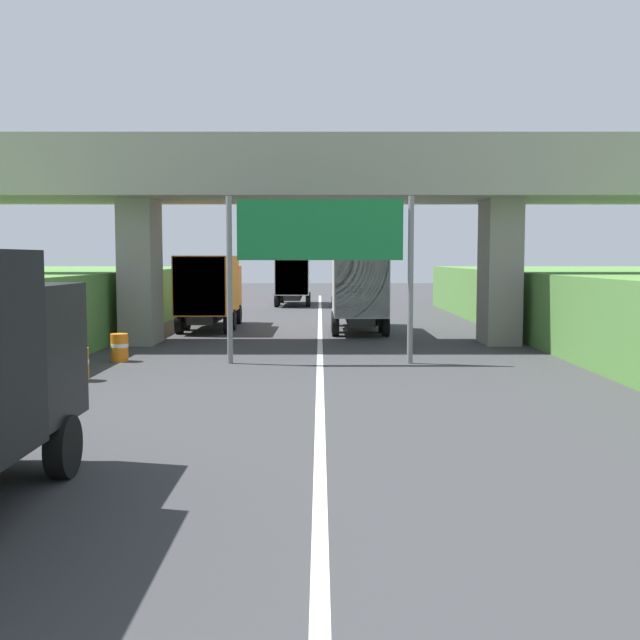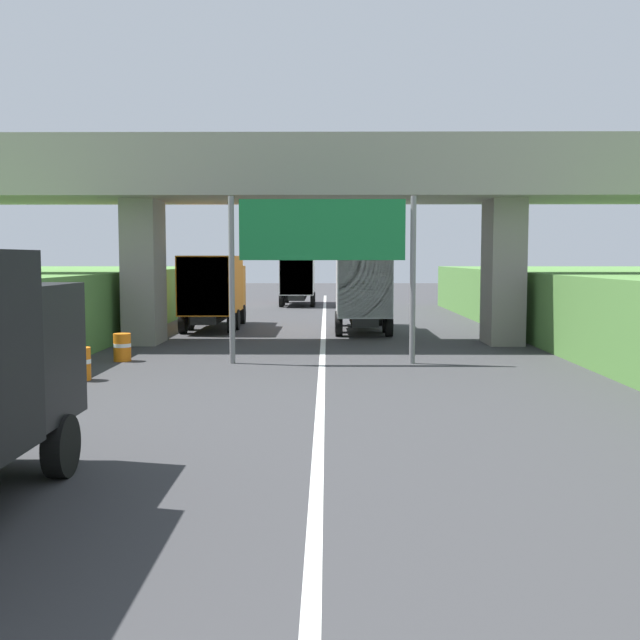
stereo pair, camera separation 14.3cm
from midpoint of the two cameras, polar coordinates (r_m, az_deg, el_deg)
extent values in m
cube|color=white|center=(23.64, -0.17, -3.37)|extent=(0.20, 86.51, 0.01)
cube|color=gray|center=(29.35, -0.14, 10.17)|extent=(40.00, 4.80, 1.10)
cube|color=gray|center=(27.28, -0.15, 12.91)|extent=(40.00, 0.36, 1.10)
cube|color=gray|center=(31.68, -0.13, 11.77)|extent=(40.00, 0.36, 1.10)
cube|color=gray|center=(30.06, -13.61, 3.54)|extent=(1.30, 2.20, 5.57)
cube|color=gray|center=(30.03, 13.36, 3.55)|extent=(1.30, 2.20, 5.57)
cylinder|color=slate|center=(23.80, -7.06, 3.00)|extent=(0.18, 0.18, 5.27)
cylinder|color=slate|center=(23.79, 6.72, 3.01)|extent=(0.18, 0.18, 5.27)
cube|color=#167238|center=(23.63, -0.17, 6.87)|extent=(5.20, 0.12, 1.90)
cube|color=white|center=(23.62, -0.17, 6.87)|extent=(4.89, 0.01, 1.67)
cube|color=black|center=(35.94, -8.33, 0.40)|extent=(1.10, 7.30, 0.36)
cube|color=orange|center=(38.44, -7.80, 2.52)|extent=(2.10, 2.10, 2.10)
cube|color=#2D3842|center=(39.44, -7.60, 3.02)|extent=(1.89, 0.06, 0.90)
cube|color=orange|center=(34.82, -8.61, 2.70)|extent=(2.30, 5.20, 2.60)
cube|color=#AC5B13|center=(32.27, -9.30, 2.54)|extent=(2.21, 0.04, 2.50)
cylinder|color=black|center=(38.66, -9.20, 0.43)|extent=(0.30, 0.96, 0.96)
cylinder|color=black|center=(38.40, -6.34, 0.43)|extent=(0.30, 0.96, 0.96)
cylinder|color=black|center=(33.69, -10.74, -0.22)|extent=(0.30, 0.96, 0.96)
cylinder|color=black|center=(33.36, -7.13, -0.22)|extent=(0.30, 0.96, 0.96)
cylinder|color=black|center=(35.35, -10.23, 0.02)|extent=(0.30, 0.96, 0.96)
cylinder|color=black|center=(35.03, -6.79, 0.02)|extent=(0.30, 0.96, 0.96)
cube|color=black|center=(34.53, 2.77, 0.27)|extent=(1.10, 7.30, 0.36)
cube|color=#B2B5B7|center=(37.05, 2.58, 2.48)|extent=(2.10, 2.10, 2.10)
cube|color=#2D3842|center=(38.06, 2.52, 2.99)|extent=(1.89, 0.06, 0.90)
cube|color=#B2B5B7|center=(33.40, 2.86, 2.67)|extent=(2.30, 5.20, 2.60)
cube|color=gray|center=(30.82, 3.10, 2.50)|extent=(2.21, 0.04, 2.50)
cylinder|color=black|center=(37.10, 1.08, 0.31)|extent=(0.30, 0.96, 0.96)
cylinder|color=black|center=(37.19, 4.07, 0.31)|extent=(0.30, 0.96, 0.96)
cylinder|color=black|center=(32.04, 1.07, -0.39)|extent=(0.30, 0.96, 0.96)
cylinder|color=black|center=(32.15, 4.88, -0.39)|extent=(0.30, 0.96, 0.96)
cylinder|color=black|center=(33.72, 1.01, -0.13)|extent=(0.30, 0.96, 0.96)
cylinder|color=black|center=(33.83, 4.64, -0.13)|extent=(0.30, 0.96, 0.96)
cube|color=#2D3842|center=(13.22, -21.97, -0.58)|extent=(1.89, 0.06, 0.90)
cylinder|color=black|center=(12.21, -19.25, -9.06)|extent=(0.30, 0.96, 0.96)
cube|color=black|center=(53.74, -2.09, 1.87)|extent=(1.10, 7.30, 0.36)
cube|color=red|center=(56.29, -1.99, 3.25)|extent=(2.10, 2.10, 2.10)
cube|color=#2D3842|center=(57.30, -1.96, 3.57)|extent=(1.89, 0.06, 0.90)
cube|color=silver|center=(52.64, -2.13, 3.42)|extent=(2.30, 5.20, 2.60)
cube|color=#A8A8A4|center=(50.06, -2.24, 3.35)|extent=(2.21, 0.04, 2.50)
cylinder|color=black|center=(56.39, -2.97, 1.81)|extent=(0.30, 0.96, 0.96)
cylinder|color=black|center=(56.32, -1.00, 1.81)|extent=(0.30, 0.96, 0.96)
cylinder|color=black|center=(51.33, -3.38, 1.52)|extent=(0.30, 0.96, 0.96)
cylinder|color=black|center=(51.25, -0.99, 1.53)|extent=(0.30, 0.96, 0.96)
cylinder|color=black|center=(53.01, -3.27, 1.63)|extent=(0.30, 0.96, 0.96)
cylinder|color=black|center=(52.93, -0.96, 1.63)|extent=(0.30, 0.96, 0.96)
cube|color=silver|center=(52.19, 1.86, 1.82)|extent=(1.76, 4.10, 0.76)
cube|color=silver|center=(52.01, 1.87, 2.59)|extent=(1.56, 1.90, 0.64)
cube|color=#2D3842|center=(51.09, 1.90, 2.55)|extent=(1.44, 0.06, 0.54)
cylinder|color=black|center=(53.46, 0.94, 1.49)|extent=(0.22, 0.64, 0.64)
cylinder|color=black|center=(53.51, 2.70, 1.49)|extent=(0.22, 0.64, 0.64)
cylinder|color=black|center=(50.92, 0.98, 1.33)|extent=(0.22, 0.64, 0.64)
cylinder|color=black|center=(50.97, 2.83, 1.32)|extent=(0.22, 0.64, 0.64)
cylinder|color=orange|center=(17.93, -21.45, -4.86)|extent=(0.56, 0.56, 0.90)
cylinder|color=white|center=(17.91, -21.46, -4.64)|extent=(0.57, 0.57, 0.12)
cylinder|color=orange|center=(21.53, -18.06, -3.21)|extent=(0.56, 0.56, 0.90)
cylinder|color=white|center=(21.52, -18.06, -3.02)|extent=(0.57, 0.57, 0.12)
cylinder|color=orange|center=(25.13, -15.14, -2.03)|extent=(0.56, 0.56, 0.90)
cylinder|color=white|center=(25.12, -15.14, -1.87)|extent=(0.57, 0.57, 0.12)
camera|label=1|loc=(0.07, -90.25, -0.02)|focal=42.14mm
camera|label=2|loc=(0.07, 89.75, 0.02)|focal=42.14mm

